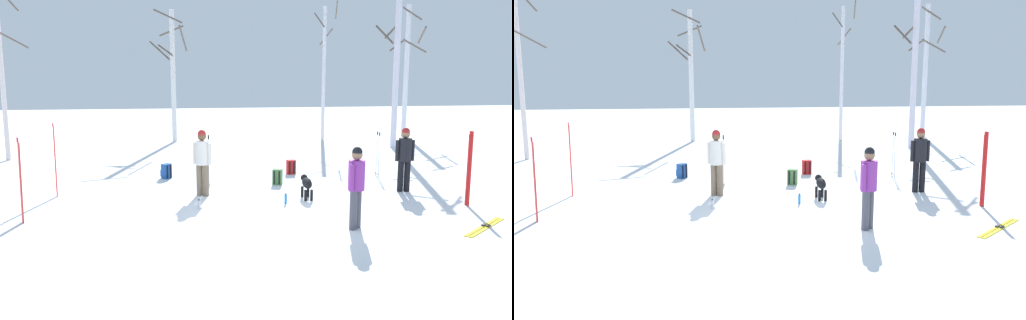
# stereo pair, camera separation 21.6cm
# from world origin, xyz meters

# --- Properties ---
(ground_plane) EXTENTS (60.00, 60.00, 0.00)m
(ground_plane) POSITION_xyz_m (0.00, 0.00, 0.00)
(ground_plane) COLOR white
(person_0) EXTENTS (0.47, 0.34, 1.72)m
(person_0) POSITION_xyz_m (-1.11, 2.21, 0.98)
(person_0) COLOR #72604C
(person_0) RESTS_ON ground_plane
(person_1) EXTENTS (0.52, 0.34, 1.72)m
(person_1) POSITION_xyz_m (4.22, 2.04, 0.98)
(person_1) COLOR black
(person_1) RESTS_ON ground_plane
(person_2) EXTENTS (0.39, 0.40, 1.72)m
(person_2) POSITION_xyz_m (1.95, -0.99, 0.98)
(person_2) COLOR #4C4C56
(person_2) RESTS_ON ground_plane
(dog) EXTENTS (0.23, 0.90, 0.57)m
(dog) POSITION_xyz_m (1.48, 1.59, 0.39)
(dog) COLOR black
(dog) RESTS_ON ground_plane
(ski_pair_planted_0) EXTENTS (0.06, 0.14, 1.81)m
(ski_pair_planted_0) POSITION_xyz_m (5.18, 0.46, 0.90)
(ski_pair_planted_0) COLOR red
(ski_pair_planted_0) RESTS_ON ground_plane
(ski_pair_planted_1) EXTENTS (0.15, 0.24, 1.86)m
(ski_pair_planted_1) POSITION_xyz_m (-4.98, 0.20, 0.92)
(ski_pair_planted_1) COLOR red
(ski_pair_planted_1) RESTS_ON ground_plane
(ski_pair_planted_2) EXTENTS (0.04, 0.24, 1.90)m
(ski_pair_planted_2) POSITION_xyz_m (-4.84, 2.61, 0.94)
(ski_pair_planted_2) COLOR red
(ski_pair_planted_2) RESTS_ON ground_plane
(ski_pair_lying_0) EXTENTS (1.49, 1.28, 0.05)m
(ski_pair_lying_0) POSITION_xyz_m (4.68, -1.24, 0.01)
(ski_pair_lying_0) COLOR yellow
(ski_pair_lying_0) RESTS_ON ground_plane
(ski_poles_0) EXTENTS (0.07, 0.27, 1.36)m
(ski_poles_0) POSITION_xyz_m (4.20, 4.02, 0.73)
(ski_poles_0) COLOR #B2B2BC
(ski_poles_0) RESTS_ON ground_plane
(ski_poles_1) EXTENTS (0.07, 0.24, 1.45)m
(ski_poles_1) POSITION_xyz_m (-0.92, 3.14, 0.77)
(ski_poles_1) COLOR #B2B2BC
(ski_poles_1) RESTS_ON ground_plane
(backpack_0) EXTENTS (0.31, 0.33, 0.44)m
(backpack_0) POSITION_xyz_m (1.02, 3.28, 0.21)
(backpack_0) COLOR #4C7F3F
(backpack_0) RESTS_ON ground_plane
(backpack_1) EXTENTS (0.28, 0.30, 0.44)m
(backpack_1) POSITION_xyz_m (1.66, 4.68, 0.21)
(backpack_1) COLOR red
(backpack_1) RESTS_ON ground_plane
(backpack_2) EXTENTS (0.35, 0.34, 0.44)m
(backpack_2) POSITION_xyz_m (-2.15, 4.48, 0.21)
(backpack_2) COLOR #1E4C99
(backpack_2) RESTS_ON ground_plane
(water_bottle_0) EXTENTS (0.06, 0.06, 0.26)m
(water_bottle_0) POSITION_xyz_m (0.87, 1.13, 0.12)
(water_bottle_0) COLOR #1E72BF
(water_bottle_0) RESTS_ON ground_plane
(water_bottle_1) EXTENTS (0.06, 0.06, 0.23)m
(water_bottle_1) POSITION_xyz_m (-1.23, 0.92, 0.11)
(water_bottle_1) COLOR silver
(water_bottle_1) RESTS_ON ground_plane
(birch_tree_0) EXTENTS (1.61, 1.60, 6.32)m
(birch_tree_0) POSITION_xyz_m (-7.83, 8.25, 3.14)
(birch_tree_0) COLOR silver
(birch_tree_0) RESTS_ON ground_plane
(birch_tree_1) EXTENTS (1.61, 1.56, 5.62)m
(birch_tree_1) POSITION_xyz_m (-2.11, 12.13, 3.01)
(birch_tree_1) COLOR silver
(birch_tree_1) RESTS_ON ground_plane
(birch_tree_2) EXTENTS (1.07, 1.01, 5.97)m
(birch_tree_2) POSITION_xyz_m (4.44, 11.83, 3.03)
(birch_tree_2) COLOR silver
(birch_tree_2) RESTS_ON ground_plane
(birch_tree_3) EXTENTS (1.40, 1.50, 7.27)m
(birch_tree_3) POSITION_xyz_m (6.79, 9.48, 3.83)
(birch_tree_3) COLOR silver
(birch_tree_3) RESTS_ON ground_plane
(birch_tree_4) EXTENTS (1.55, 1.54, 6.04)m
(birch_tree_4) POSITION_xyz_m (8.62, 12.82, 3.17)
(birch_tree_4) COLOR silver
(birch_tree_4) RESTS_ON ground_plane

